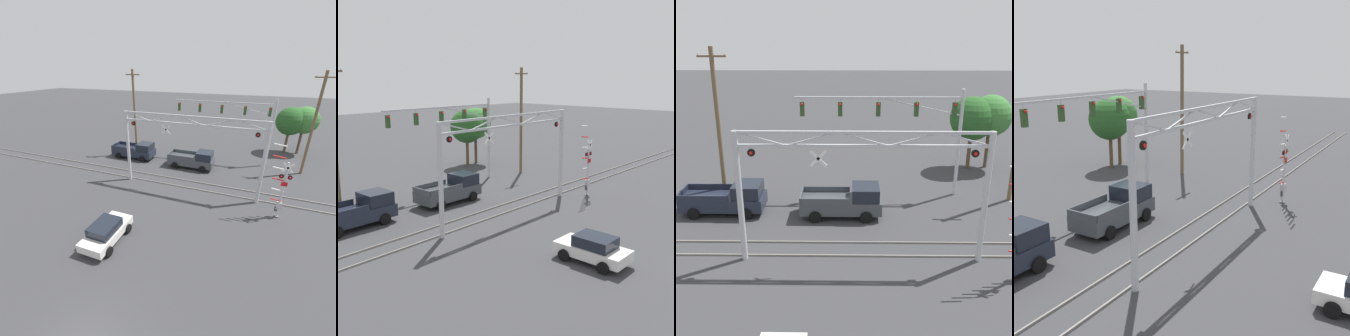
% 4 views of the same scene
% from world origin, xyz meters
% --- Properties ---
extents(rail_track_near, '(80.00, 0.08, 0.10)m').
position_xyz_m(rail_track_near, '(0.00, 15.16, 0.05)').
color(rail_track_near, gray).
rests_on(rail_track_near, ground_plane).
extents(rail_track_far, '(80.00, 0.08, 0.10)m').
position_xyz_m(rail_track_far, '(0.00, 16.59, 0.05)').
color(rail_track_far, gray).
rests_on(rail_track_far, ground_plane).
extents(crossing_gantry, '(12.68, 0.31, 7.04)m').
position_xyz_m(crossing_gantry, '(-0.01, 14.87, 4.51)').
color(crossing_gantry, '#B7BABF').
rests_on(crossing_gantry, ground_plane).
extents(crossing_signal_mast, '(1.63, 0.35, 5.90)m').
position_xyz_m(crossing_signal_mast, '(7.63, 13.25, 2.28)').
color(crossing_signal_mast, '#B7BABF').
rests_on(crossing_signal_mast, ground_plane).
extents(traffic_signal_span, '(11.49, 0.39, 7.63)m').
position_xyz_m(traffic_signal_span, '(3.65, 23.76, 5.46)').
color(traffic_signal_span, '#B7BABF').
rests_on(traffic_signal_span, ground_plane).
extents(pickup_truck_lead, '(5.15, 2.36, 2.06)m').
position_xyz_m(pickup_truck_lead, '(-0.87, 20.19, 0.98)').
color(pickup_truck_lead, '#3D4247').
rests_on(pickup_truck_lead, ground_plane).
extents(pickup_truck_following, '(5.36, 2.36, 2.06)m').
position_xyz_m(pickup_truck_following, '(-8.55, 20.54, 0.98)').
color(pickup_truck_following, '#1E2333').
rests_on(pickup_truck_following, ground_plane).
extents(sedan_waiting, '(2.03, 3.87, 1.47)m').
position_xyz_m(sedan_waiting, '(-3.09, 6.32, 0.75)').
color(sedan_waiting, silver).
rests_on(sedan_waiting, ground_plane).
extents(utility_pole_left, '(1.80, 0.28, 10.51)m').
position_xyz_m(utility_pole_left, '(-9.11, 21.77, 5.40)').
color(utility_pole_left, brown).
rests_on(utility_pole_left, ground_plane).
extents(utility_pole_right, '(1.80, 0.28, 10.45)m').
position_xyz_m(utility_pole_right, '(10.61, 22.79, 5.37)').
color(utility_pole_right, brown).
rests_on(utility_pole_right, ground_plane).
extents(background_tree_beyond_span, '(3.45, 3.45, 6.22)m').
position_xyz_m(background_tree_beyond_span, '(11.03, 29.78, 4.47)').
color(background_tree_beyond_span, brown).
rests_on(background_tree_beyond_span, ground_plane).
extents(background_tree_far_left_verge, '(3.63, 3.63, 6.13)m').
position_xyz_m(background_tree_far_left_verge, '(9.43, 29.44, 4.30)').
color(background_tree_far_left_verge, brown).
rests_on(background_tree_far_left_verge, ground_plane).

